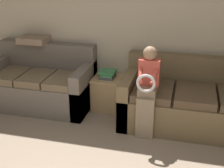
{
  "coord_description": "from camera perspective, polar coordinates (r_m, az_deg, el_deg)",
  "views": [
    {
      "loc": [
        0.92,
        -1.91,
        2.3
      ],
      "look_at": [
        0.01,
        1.66,
        0.77
      ],
      "focal_mm": 50.0,
      "sensor_mm": 36.0,
      "label": 1
    }
  ],
  "objects": [
    {
      "name": "couch_main",
      "position": [
        4.62,
        14.77,
        -3.37
      ],
      "size": [
        2.04,
        0.99,
        0.93
      ],
      "color": "brown",
      "rests_on": "ground_plane"
    },
    {
      "name": "child_left_seated",
      "position": [
        4.12,
        6.52,
        -0.63
      ],
      "size": [
        0.28,
        0.38,
        1.22
      ],
      "color": "gray",
      "rests_on": "ground_plane"
    },
    {
      "name": "wall_back",
      "position": [
        4.91,
        3.23,
        10.46
      ],
      "size": [
        7.13,
        0.06,
        2.55
      ],
      "color": "beige",
      "rests_on": "ground_plane"
    },
    {
      "name": "throw_pillow",
      "position": [
        5.33,
        -13.86,
        8.03
      ],
      "size": [
        0.46,
        0.46,
        0.1
      ],
      "color": "gray",
      "rests_on": "couch_side"
    },
    {
      "name": "book_stack",
      "position": [
        4.88,
        -0.8,
        1.84
      ],
      "size": [
        0.26,
        0.27,
        0.12
      ],
      "color": "#4C4C56",
      "rests_on": "side_shelf"
    },
    {
      "name": "couch_side",
      "position": [
        5.2,
        -12.76,
        -0.09
      ],
      "size": [
        1.66,
        0.89,
        0.97
      ],
      "color": "#70665B",
      "rests_on": "ground_plane"
    },
    {
      "name": "side_shelf",
      "position": [
        5.0,
        -0.83,
        -1.48
      ],
      "size": [
        0.44,
        0.51,
        0.51
      ],
      "color": "tan",
      "rests_on": "ground_plane"
    }
  ]
}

